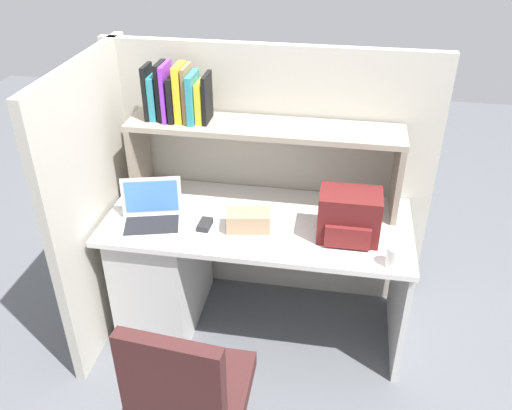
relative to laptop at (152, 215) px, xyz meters
name	(u,v)px	position (x,y,z in m)	size (l,w,h in m)	color
ground_plane	(257,322)	(0.53, 0.12, -0.78)	(8.00, 8.00, 0.00)	#595B60
desk	(190,261)	(0.14, 0.12, -0.38)	(1.60, 0.70, 0.73)	silver
cubicle_partition_rear	(269,178)	(0.53, 0.50, -0.01)	(1.84, 0.05, 1.55)	#B2ADA0
cubicle_partition_left	(100,203)	(-0.32, 0.07, -0.01)	(0.05, 1.06, 1.55)	#B2ADA0
overhead_hutch	(264,143)	(0.53, 0.32, 0.30)	(1.44, 0.28, 0.45)	gray
reference_books_on_shelf	(178,95)	(0.08, 0.33, 0.53)	(0.33, 0.17, 0.30)	black
laptop	(152,215)	(0.00, 0.00, 0.00)	(0.36, 0.32, 0.22)	#B7BABF
backpack	(349,217)	(1.00, 0.04, 0.07)	(0.30, 0.23, 0.25)	#591919
computer_mouse	(205,225)	(0.28, 0.01, -0.03)	(0.06, 0.10, 0.03)	#262628
paper_cup	(394,257)	(1.22, -0.16, 0.00)	(0.08, 0.08, 0.10)	white
tissue_box	(248,221)	(0.50, 0.03, 0.00)	(0.22, 0.12, 0.10)	#9E7F60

